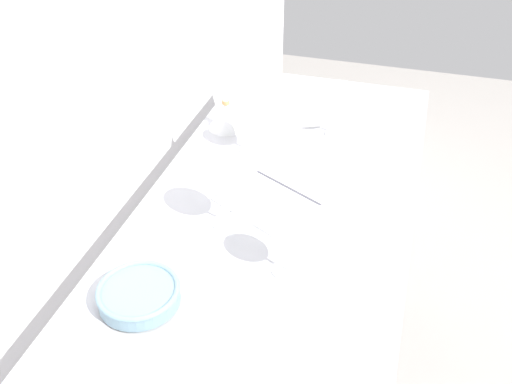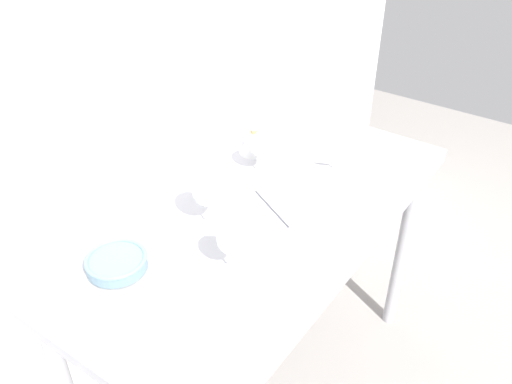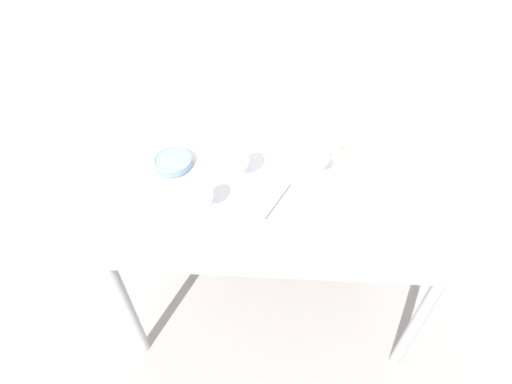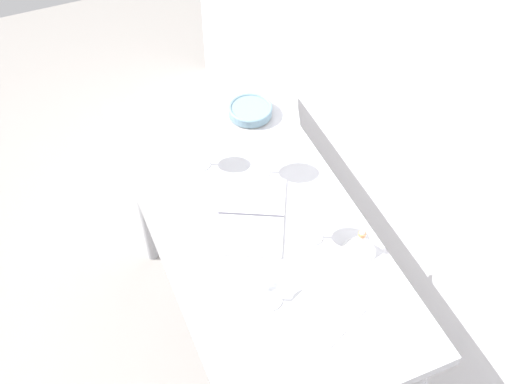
{
  "view_description": "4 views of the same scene",
  "coord_description": "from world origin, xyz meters",
  "px_view_note": "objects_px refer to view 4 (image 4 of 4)",
  "views": [
    {
      "loc": [
        -1.13,
        -0.27,
        1.74
      ],
      "look_at": [
        -0.08,
        0.04,
        0.94
      ],
      "focal_mm": 39.97,
      "sensor_mm": 36.0,
      "label": 1
    },
    {
      "loc": [
        -1.09,
        -0.74,
        1.88
      ],
      "look_at": [
        -0.03,
        0.01,
        0.98
      ],
      "focal_mm": 37.3,
      "sensor_mm": 36.0,
      "label": 2
    },
    {
      "loc": [
        -0.01,
        -1.16,
        2.21
      ],
      "look_at": [
        -0.08,
        0.0,
        0.94
      ],
      "focal_mm": 30.59,
      "sensor_mm": 36.0,
      "label": 3
    },
    {
      "loc": [
        1.26,
        -0.53,
        2.52
      ],
      "look_at": [
        -0.04,
        0.02,
        0.95
      ],
      "focal_mm": 45.52,
      "sensor_mm": 36.0,
      "label": 4
    }
  ],
  "objects_px": {
    "wine_glass_far_right": "(315,215)",
    "wine_glass_near_left": "(199,142)",
    "wine_glass_far_left": "(259,146)",
    "wine_glass_near_right": "(270,277)",
    "open_notebook": "(251,215)",
    "tasting_bowl": "(250,110)",
    "tasting_sheet_upper": "(332,303)",
    "decanter_funnel": "(360,243)"
  },
  "relations": [
    {
      "from": "decanter_funnel",
      "to": "wine_glass_far_right",
      "type": "bearing_deg",
      "value": -133.96
    },
    {
      "from": "wine_glass_near_left",
      "to": "wine_glass_near_right",
      "type": "bearing_deg",
      "value": -0.29
    },
    {
      "from": "wine_glass_far_right",
      "to": "tasting_bowl",
      "type": "height_order",
      "value": "wine_glass_far_right"
    },
    {
      "from": "wine_glass_near_right",
      "to": "decanter_funnel",
      "type": "relative_size",
      "value": 1.37
    },
    {
      "from": "tasting_sheet_upper",
      "to": "wine_glass_near_left",
      "type": "bearing_deg",
      "value": 169.13
    },
    {
      "from": "wine_glass_near_right",
      "to": "open_notebook",
      "type": "distance_m",
      "value": 0.34
    },
    {
      "from": "wine_glass_far_right",
      "to": "wine_glass_near_right",
      "type": "xyz_separation_m",
      "value": [
        0.16,
        -0.22,
        0.01
      ]
    },
    {
      "from": "wine_glass_far_left",
      "to": "decanter_funnel",
      "type": "height_order",
      "value": "wine_glass_far_left"
    },
    {
      "from": "wine_glass_near_left",
      "to": "wine_glass_far_left",
      "type": "relative_size",
      "value": 0.84
    },
    {
      "from": "wine_glass_near_right",
      "to": "tasting_bowl",
      "type": "xyz_separation_m",
      "value": [
        -0.77,
        0.26,
        -0.1
      ]
    },
    {
      "from": "wine_glass_near_right",
      "to": "tasting_sheet_upper",
      "type": "relative_size",
      "value": 0.72
    },
    {
      "from": "wine_glass_near_right",
      "to": "open_notebook",
      "type": "height_order",
      "value": "wine_glass_near_right"
    },
    {
      "from": "wine_glass_near_left",
      "to": "wine_glass_far_left",
      "type": "bearing_deg",
      "value": 56.12
    },
    {
      "from": "wine_glass_near_right",
      "to": "tasting_bowl",
      "type": "distance_m",
      "value": 0.82
    },
    {
      "from": "wine_glass_near_right",
      "to": "open_notebook",
      "type": "bearing_deg",
      "value": 166.9
    },
    {
      "from": "wine_glass_near_right",
      "to": "decanter_funnel",
      "type": "bearing_deg",
      "value": 99.43
    },
    {
      "from": "wine_glass_far_left",
      "to": "tasting_sheet_upper",
      "type": "xyz_separation_m",
      "value": [
        0.56,
        -0.01,
        -0.13
      ]
    },
    {
      "from": "wine_glass_near_left",
      "to": "tasting_bowl",
      "type": "bearing_deg",
      "value": 123.58
    },
    {
      "from": "wine_glass_far_right",
      "to": "decanter_funnel",
      "type": "distance_m",
      "value": 0.16
    },
    {
      "from": "open_notebook",
      "to": "tasting_bowl",
      "type": "xyz_separation_m",
      "value": [
        -0.46,
        0.19,
        0.02
      ]
    },
    {
      "from": "open_notebook",
      "to": "tasting_bowl",
      "type": "distance_m",
      "value": 0.49
    },
    {
      "from": "wine_glass_near_left",
      "to": "tasting_sheet_upper",
      "type": "distance_m",
      "value": 0.71
    },
    {
      "from": "wine_glass_near_right",
      "to": "tasting_bowl",
      "type": "height_order",
      "value": "wine_glass_near_right"
    },
    {
      "from": "open_notebook",
      "to": "tasting_bowl",
      "type": "relative_size",
      "value": 2.36
    },
    {
      "from": "wine_glass_near_right",
      "to": "wine_glass_far_left",
      "type": "distance_m",
      "value": 0.52
    },
    {
      "from": "wine_glass_far_left",
      "to": "decanter_funnel",
      "type": "bearing_deg",
      "value": 19.51
    },
    {
      "from": "wine_glass_near_right",
      "to": "tasting_sheet_upper",
      "type": "distance_m",
      "value": 0.22
    },
    {
      "from": "wine_glass_near_right",
      "to": "wine_glass_near_left",
      "type": "xyz_separation_m",
      "value": [
        -0.6,
        0.0,
        -0.01
      ]
    },
    {
      "from": "wine_glass_near_right",
      "to": "open_notebook",
      "type": "relative_size",
      "value": 0.43
    },
    {
      "from": "wine_glass_far_right",
      "to": "wine_glass_near_left",
      "type": "height_order",
      "value": "wine_glass_far_right"
    },
    {
      "from": "wine_glass_far_right",
      "to": "wine_glass_far_left",
      "type": "xyz_separation_m",
      "value": [
        -0.33,
        -0.04,
        0.02
      ]
    },
    {
      "from": "wine_glass_far_left",
      "to": "tasting_sheet_upper",
      "type": "distance_m",
      "value": 0.58
    },
    {
      "from": "wine_glass_near_right",
      "to": "tasting_sheet_upper",
      "type": "height_order",
      "value": "wine_glass_near_right"
    },
    {
      "from": "wine_glass_near_left",
      "to": "wine_glass_far_left",
      "type": "height_order",
      "value": "wine_glass_far_left"
    },
    {
      "from": "wine_glass_near_right",
      "to": "tasting_sheet_upper",
      "type": "bearing_deg",
      "value": 64.06
    },
    {
      "from": "open_notebook",
      "to": "tasting_sheet_upper",
      "type": "relative_size",
      "value": 1.66
    },
    {
      "from": "wine_glass_near_right",
      "to": "wine_glass_far_left",
      "type": "relative_size",
      "value": 0.93
    },
    {
      "from": "wine_glass_far_left",
      "to": "tasting_bowl",
      "type": "relative_size",
      "value": 1.09
    },
    {
      "from": "wine_glass_far_left",
      "to": "decanter_funnel",
      "type": "xyz_separation_m",
      "value": [
        0.43,
        0.15,
        -0.09
      ]
    },
    {
      "from": "wine_glass_near_right",
      "to": "wine_glass_near_left",
      "type": "bearing_deg",
      "value": 179.71
    },
    {
      "from": "wine_glass_near_right",
      "to": "decanter_funnel",
      "type": "distance_m",
      "value": 0.34
    },
    {
      "from": "wine_glass_far_left",
      "to": "open_notebook",
      "type": "relative_size",
      "value": 0.46
    }
  ]
}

